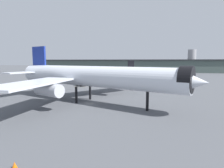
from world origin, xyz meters
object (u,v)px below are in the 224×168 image
Objects in this scene: airliner_far_taxiway at (110,69)px; traffic_cone_near_nose at (15,165)px; airliner_near_gate at (89,77)px; service_truck_front at (81,83)px.

airliner_far_taxiway is 63.46× the size of traffic_cone_near_nose.
service_truck_front is at bearing 136.19° from airliner_near_gate.
airliner_near_gate is 37.13m from traffic_cone_near_nose.
traffic_cone_near_nose is at bearing 145.02° from service_truck_front.
airliner_near_gate is at bearing 110.35° from airliner_far_taxiway.
airliner_near_gate is at bearing 154.90° from service_truck_front.
airliner_near_gate is 81.26× the size of traffic_cone_near_nose.
traffic_cone_near_nose is (1.85, -36.35, -7.37)m from airliner_near_gate.
service_truck_front is (-2.98, -61.15, -4.02)m from airliner_far_taxiway.
airliner_near_gate is at bearing 92.91° from traffic_cone_near_nose.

